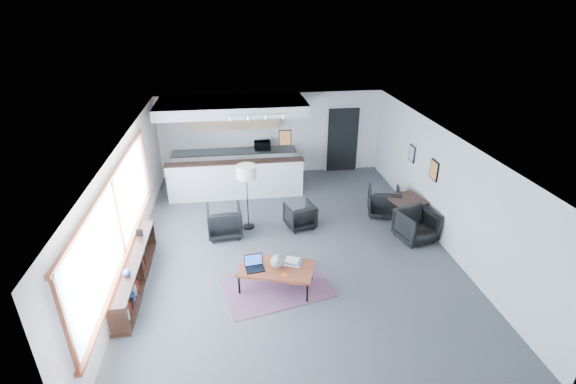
{
  "coord_description": "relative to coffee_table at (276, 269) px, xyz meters",
  "views": [
    {
      "loc": [
        -1.19,
        -8.19,
        5.31
      ],
      "look_at": [
        -0.03,
        0.4,
        1.2
      ],
      "focal_mm": 26.0,
      "sensor_mm": 36.0,
      "label": 1
    }
  ],
  "objects": [
    {
      "name": "room",
      "position": [
        0.52,
        1.47,
        0.86
      ],
      "size": [
        7.02,
        9.02,
        2.62
      ],
      "color": "#474749",
      "rests_on": "ground"
    },
    {
      "name": "window",
      "position": [
        -2.95,
        0.57,
        1.02
      ],
      "size": [
        0.1,
        5.95,
        1.66
      ],
      "color": "#8CBFFF",
      "rests_on": "room"
    },
    {
      "name": "console",
      "position": [
        -2.78,
        0.42,
        -0.11
      ],
      "size": [
        0.35,
        3.0,
        0.8
      ],
      "color": "black",
      "rests_on": "floor"
    },
    {
      "name": "kitchenette",
      "position": [
        -0.68,
        5.18,
        0.94
      ],
      "size": [
        4.2,
        1.96,
        2.6
      ],
      "color": "white",
      "rests_on": "floor"
    },
    {
      "name": "doorway",
      "position": [
        2.82,
        5.89,
        0.64
      ],
      "size": [
        1.1,
        0.12,
        2.15
      ],
      "color": "black",
      "rests_on": "room"
    },
    {
      "name": "track_light",
      "position": [
        -0.07,
        3.67,
        2.09
      ],
      "size": [
        1.6,
        0.07,
        0.15
      ],
      "color": "silver",
      "rests_on": "room"
    },
    {
      "name": "wall_art_lower",
      "position": [
        3.98,
        1.87,
        1.11
      ],
      "size": [
        0.03,
        0.38,
        0.48
      ],
      "color": "black",
      "rests_on": "room"
    },
    {
      "name": "wall_art_upper",
      "position": [
        3.98,
        3.17,
        1.06
      ],
      "size": [
        0.03,
        0.34,
        0.44
      ],
      "color": "black",
      "rests_on": "room"
    },
    {
      "name": "kilim_rug",
      "position": [
        0.0,
        0.0,
        -0.43
      ],
      "size": [
        2.31,
        1.82,
        0.01
      ],
      "rotation": [
        0.0,
        0.0,
        0.22
      ],
      "color": "#5C3448",
      "rests_on": "floor"
    },
    {
      "name": "coffee_table",
      "position": [
        0.0,
        0.0,
        0.0
      ],
      "size": [
        1.62,
        1.19,
        0.47
      ],
      "rotation": [
        0.0,
        0.0,
        -0.31
      ],
      "color": "maroon",
      "rests_on": "floor"
    },
    {
      "name": "laptop",
      "position": [
        -0.43,
        0.06,
        0.11
      ],
      "size": [
        0.4,
        0.34,
        0.26
      ],
      "rotation": [
        0.0,
        0.0,
        0.13
      ],
      "color": "black",
      "rests_on": "coffee_table"
    },
    {
      "name": "ceramic_pot",
      "position": [
        0.03,
        0.01,
        0.17
      ],
      "size": [
        0.27,
        0.27,
        0.27
      ],
      "rotation": [
        0.0,
        0.0,
        0.06
      ],
      "color": "gray",
      "rests_on": "coffee_table"
    },
    {
      "name": "book_stack",
      "position": [
        0.34,
        0.09,
        0.08
      ],
      "size": [
        0.4,
        0.37,
        0.1
      ],
      "rotation": [
        0.0,
        0.0,
        -0.4
      ],
      "color": "silver",
      "rests_on": "coffee_table"
    },
    {
      "name": "coaster",
      "position": [
        0.13,
        -0.26,
        0.04
      ],
      "size": [
        0.12,
        0.12,
        0.01
      ],
      "rotation": [
        0.0,
        0.0,
        0.2
      ],
      "color": "#E5590C",
      "rests_on": "coffee_table"
    },
    {
      "name": "armchair_left",
      "position": [
        -1.02,
        2.18,
        -0.02
      ],
      "size": [
        0.85,
        0.8,
        0.83
      ],
      "primitive_type": "imported",
      "rotation": [
        0.0,
        0.0,
        3.2
      ],
      "color": "black",
      "rests_on": "floor"
    },
    {
      "name": "armchair_right",
      "position": [
        0.85,
        2.33,
        -0.09
      ],
      "size": [
        0.81,
        0.78,
        0.69
      ],
      "primitive_type": "imported",
      "rotation": [
        0.0,
        0.0,
        3.39
      ],
      "color": "black",
      "rests_on": "floor"
    },
    {
      "name": "floor_lamp",
      "position": [
        -0.43,
        2.47,
        1.01
      ],
      "size": [
        0.59,
        0.59,
        1.67
      ],
      "rotation": [
        0.0,
        0.0,
        -0.27
      ],
      "color": "black",
      "rests_on": "floor"
    },
    {
      "name": "dining_table",
      "position": [
        3.52,
        2.14,
        0.19
      ],
      "size": [
        0.97,
        0.97,
        0.69
      ],
      "rotation": [
        0.0,
        0.0,
        0.2
      ],
      "color": "black",
      "rests_on": "floor"
    },
    {
      "name": "dining_chair_near",
      "position": [
        3.48,
        1.35,
        -0.08
      ],
      "size": [
        0.83,
        0.8,
        0.71
      ],
      "primitive_type": "imported",
      "rotation": [
        0.0,
        0.0,
        0.27
      ],
      "color": "black",
      "rests_on": "floor"
    },
    {
      "name": "dining_chair_far",
      "position": [
        3.15,
        2.68,
        -0.09
      ],
      "size": [
        0.82,
        0.79,
        0.7
      ],
      "primitive_type": "imported",
      "rotation": [
        0.0,
        0.0,
        2.87
      ],
      "color": "black",
      "rests_on": "floor"
    },
    {
      "name": "microwave",
      "position": [
        0.19,
        5.62,
        0.66
      ],
      "size": [
        0.5,
        0.29,
        0.33
      ],
      "primitive_type": "imported",
      "rotation": [
        0.0,
        0.0,
        0.04
      ],
      "color": "black",
      "rests_on": "kitchenette"
    }
  ]
}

